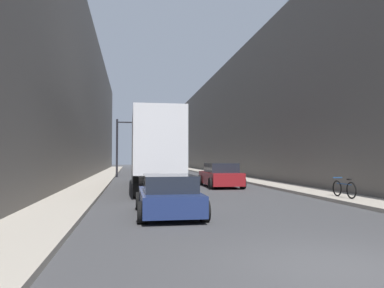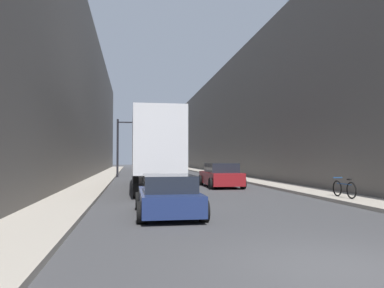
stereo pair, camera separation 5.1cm
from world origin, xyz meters
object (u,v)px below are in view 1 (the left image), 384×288
object	(u,v)px
sedan_car	(169,196)
traffic_signal_gantry	(136,136)
semi_truck	(152,150)
parked_bicycle	(344,189)
suv_car	(220,176)

from	to	relation	value
sedan_car	traffic_signal_gantry	distance (m)	25.11
semi_truck	parked_bicycle	distance (m)	11.46
sedan_car	parked_bicycle	bearing A→B (deg)	19.39
suv_car	traffic_signal_gantry	distance (m)	14.97
traffic_signal_gantry	parked_bicycle	xyz separation A→B (m)	(8.71, -22.07, -3.46)
parked_bicycle	semi_truck	bearing A→B (deg)	134.40
suv_car	parked_bicycle	world-z (taller)	suv_car
suv_car	sedan_car	bearing A→B (deg)	-111.81
sedan_car	suv_car	bearing A→B (deg)	68.19
sedan_car	traffic_signal_gantry	size ratio (longest dim) A/B	0.59
parked_bicycle	traffic_signal_gantry	bearing A→B (deg)	111.54
semi_truck	traffic_signal_gantry	world-z (taller)	traffic_signal_gantry
sedan_car	suv_car	size ratio (longest dim) A/B	0.90
suv_car	semi_truck	bearing A→B (deg)	-175.52
traffic_signal_gantry	semi_truck	bearing A→B (deg)	-86.72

